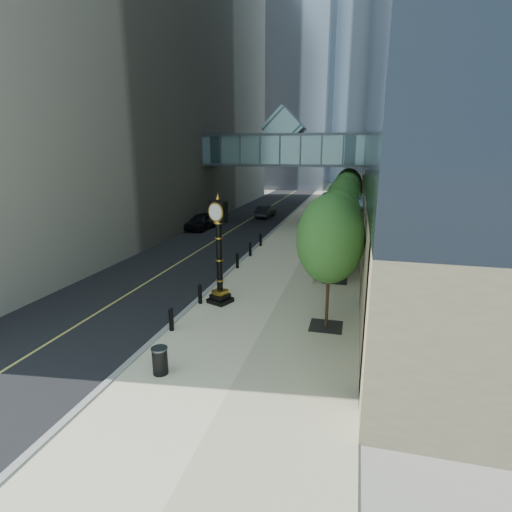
# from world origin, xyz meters

# --- Properties ---
(ground) EXTENTS (320.00, 320.00, 0.00)m
(ground) POSITION_xyz_m (0.00, 0.00, 0.00)
(ground) COLOR gray
(ground) RESTS_ON ground
(road) EXTENTS (8.00, 180.00, 0.02)m
(road) POSITION_xyz_m (-7.00, 40.00, 0.01)
(road) COLOR black
(road) RESTS_ON ground
(sidewalk) EXTENTS (8.00, 180.00, 0.06)m
(sidewalk) POSITION_xyz_m (1.00, 40.00, 0.03)
(sidewalk) COLOR beige
(sidewalk) RESTS_ON ground
(curb) EXTENTS (0.25, 180.00, 0.07)m
(curb) POSITION_xyz_m (-3.00, 40.00, 0.04)
(curb) COLOR gray
(curb) RESTS_ON ground
(midrise_left) EXTENTS (20.00, 58.00, 40.00)m
(midrise_left) POSITION_xyz_m (-21.00, 25.00, 20.00)
(midrise_left) COLOR tan
(midrise_left) RESTS_ON ground
(distant_tower_c) EXTENTS (22.00, 22.00, 65.00)m
(distant_tower_c) POSITION_xyz_m (-6.00, 120.00, 32.50)
(distant_tower_c) COLOR #94A2BB
(distant_tower_c) RESTS_ON ground
(skywalk) EXTENTS (17.00, 4.20, 5.80)m
(skywalk) POSITION_xyz_m (-3.00, 28.00, 7.71)
(skywalk) COLOR slate
(skywalk) RESTS_ON ground
(entrance_canopy) EXTENTS (3.00, 8.00, 4.38)m
(entrance_canopy) POSITION_xyz_m (3.48, 14.00, 4.19)
(entrance_canopy) COLOR #383F44
(entrance_canopy) RESTS_ON ground
(bollard_row) EXTENTS (0.20, 16.20, 0.90)m
(bollard_row) POSITION_xyz_m (-2.70, 9.00, 0.51)
(bollard_row) COLOR black
(bollard_row) RESTS_ON sidewalk
(street_trees) EXTENTS (2.78, 28.77, 5.72)m
(street_trees) POSITION_xyz_m (3.60, 16.13, 3.82)
(street_trees) COLOR black
(street_trees) RESTS_ON sidewalk
(street_clock) EXTENTS (1.30, 1.30, 5.29)m
(street_clock) POSITION_xyz_m (-1.77, 4.57, 2.35)
(street_clock) COLOR black
(street_clock) RESTS_ON sidewalk
(trash_bin) EXTENTS (0.62, 0.62, 0.90)m
(trash_bin) POSITION_xyz_m (-1.57, -2.20, 0.51)
(trash_bin) COLOR black
(trash_bin) RESTS_ON sidewalk
(pedestrian) EXTENTS (0.75, 0.60, 1.79)m
(pedestrian) POSITION_xyz_m (2.53, 8.82, 0.96)
(pedestrian) COLOR #BBB6AC
(pedestrian) RESTS_ON sidewalk
(car_near) EXTENTS (2.33, 4.78, 1.57)m
(car_near) POSITION_xyz_m (-10.00, 22.74, 0.80)
(car_near) COLOR black
(car_near) RESTS_ON road
(car_far) EXTENTS (1.77, 4.21, 1.35)m
(car_far) POSITION_xyz_m (-5.57, 31.31, 0.70)
(car_far) COLOR black
(car_far) RESTS_ON road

